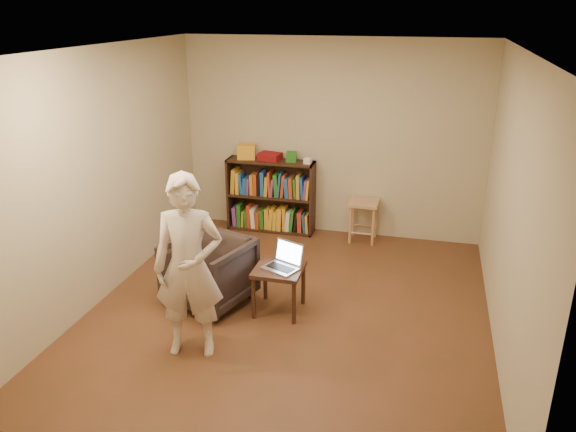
% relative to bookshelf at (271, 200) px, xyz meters
% --- Properties ---
extents(floor, '(4.50, 4.50, 0.00)m').
position_rel_bookshelf_xyz_m(floor, '(0.79, -2.09, -0.44)').
color(floor, '#4D3218').
rests_on(floor, ground).
extents(ceiling, '(4.50, 4.50, 0.00)m').
position_rel_bookshelf_xyz_m(ceiling, '(0.79, -2.09, 2.16)').
color(ceiling, silver).
rests_on(ceiling, wall_back).
extents(wall_back, '(4.00, 0.00, 4.00)m').
position_rel_bookshelf_xyz_m(wall_back, '(0.79, 0.16, 0.86)').
color(wall_back, '#BBB18E').
rests_on(wall_back, floor).
extents(wall_left, '(0.00, 4.50, 4.50)m').
position_rel_bookshelf_xyz_m(wall_left, '(-1.21, -2.09, 0.86)').
color(wall_left, '#BBB18E').
rests_on(wall_left, floor).
extents(wall_right, '(0.00, 4.50, 4.50)m').
position_rel_bookshelf_xyz_m(wall_right, '(2.79, -2.09, 0.86)').
color(wall_right, '#BBB18E').
rests_on(wall_right, floor).
extents(bookshelf, '(1.20, 0.30, 1.00)m').
position_rel_bookshelf_xyz_m(bookshelf, '(0.00, 0.00, 0.00)').
color(bookshelf, black).
rests_on(bookshelf, floor).
extents(box_yellow, '(0.27, 0.22, 0.20)m').
position_rel_bookshelf_xyz_m(box_yellow, '(-0.34, -0.00, 0.66)').
color(box_yellow, gold).
rests_on(box_yellow, bookshelf).
extents(red_cloth, '(0.32, 0.26, 0.10)m').
position_rel_bookshelf_xyz_m(red_cloth, '(-0.02, 0.01, 0.61)').
color(red_cloth, maroon).
rests_on(red_cloth, bookshelf).
extents(box_green, '(0.15, 0.15, 0.13)m').
position_rel_bookshelf_xyz_m(box_green, '(0.28, 0.00, 0.63)').
color(box_green, '#236A1C').
rests_on(box_green, bookshelf).
extents(box_white, '(0.10, 0.10, 0.07)m').
position_rel_bookshelf_xyz_m(box_white, '(0.52, -0.04, 0.60)').
color(box_white, white).
rests_on(box_white, bookshelf).
extents(stool, '(0.38, 0.38, 0.55)m').
position_rel_bookshelf_xyz_m(stool, '(1.29, -0.06, 0.00)').
color(stool, tan).
rests_on(stool, floor).
extents(armchair, '(0.97, 0.98, 0.72)m').
position_rel_bookshelf_xyz_m(armchair, '(-0.06, -2.15, -0.08)').
color(armchair, '#2E241F').
rests_on(armchair, floor).
extents(side_table, '(0.48, 0.48, 0.49)m').
position_rel_bookshelf_xyz_m(side_table, '(0.69, -2.13, -0.03)').
color(side_table, '#321E10').
rests_on(side_table, floor).
extents(laptop, '(0.42, 0.40, 0.25)m').
position_rel_bookshelf_xyz_m(laptop, '(0.74, -2.11, 0.11)').
color(laptop, silver).
rests_on(laptop, side_table).
extents(person, '(0.69, 0.53, 1.68)m').
position_rel_bookshelf_xyz_m(person, '(0.12, -3.00, 0.40)').
color(person, beige).
rests_on(person, floor).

